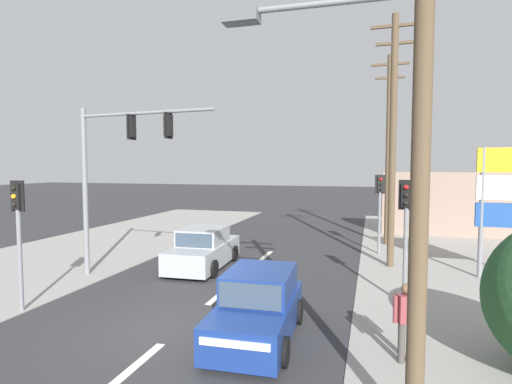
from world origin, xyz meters
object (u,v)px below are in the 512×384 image
hatchback_receding_far (258,307)px  shopping_plaza_sign (510,194)px  pedestal_signal_left_kerb (18,223)px  utility_pole_background_right (388,146)px  utility_pole_foreground_right (410,111)px  pedestrian_at_kerb (406,318)px  pedestal_signal_far_median (380,200)px  pedestal_signal_right_kerb (406,221)px  traffic_signal_mast (113,160)px  sedan_kerbside_parked (204,249)px  utility_pole_midground_right (393,136)px

hatchback_receding_far → shopping_plaza_sign: bearing=44.5°
pedestal_signal_left_kerb → hatchback_receding_far: (6.62, 0.22, -1.71)m
utility_pole_background_right → shopping_plaza_sign: (3.79, -5.36, -1.93)m
utility_pole_foreground_right → pedestrian_at_kerb: 4.44m
pedestal_signal_far_median → pedestrian_at_kerb: 10.34m
pedestrian_at_kerb → pedestal_signal_right_kerb: bearing=86.2°
pedestal_signal_right_kerb → pedestal_signal_far_median: bearing=95.0°
utility_pole_background_right → traffic_signal_mast: 12.97m
pedestal_signal_right_kerb → pedestal_signal_far_median: same height
pedestal_signal_left_kerb → pedestal_signal_far_median: (9.43, 10.10, 0.00)m
pedestal_signal_right_kerb → shopping_plaza_sign: size_ratio=0.77×
pedestal_signal_right_kerb → hatchback_receding_far: size_ratio=0.96×
utility_pole_background_right → pedestal_signal_left_kerb: size_ratio=2.63×
traffic_signal_mast → shopping_plaza_sign: size_ratio=1.30×
utility_pole_background_right → pedestrian_at_kerb: utility_pole_background_right is taller
utility_pole_background_right → sedan_kerbside_parked: utility_pole_background_right is taller
pedestal_signal_far_median → hatchback_receding_far: bearing=-105.9°
utility_pole_midground_right → hatchback_receding_far: utility_pole_midground_right is taller
shopping_plaza_sign → pedestal_signal_left_kerb: bearing=-152.5°
utility_pole_foreground_right → hatchback_receding_far: bearing=137.9°
utility_pole_background_right → pedestal_signal_far_median: utility_pole_background_right is taller
pedestal_signal_far_median → hatchback_receding_far: pedestal_signal_far_median is taller
pedestal_signal_left_kerb → pedestal_signal_right_kerb: bearing=18.8°
pedestal_signal_far_median → pedestrian_at_kerb: size_ratio=2.18×
utility_pole_background_right → hatchback_receding_far: 13.33m
pedestal_signal_right_kerb → pedestal_signal_left_kerb: size_ratio=1.00×
shopping_plaza_sign → hatchback_receding_far: shopping_plaza_sign is taller
traffic_signal_mast → pedestrian_at_kerb: 10.49m
sedan_kerbside_parked → pedestal_signal_left_kerb: bearing=-116.4°
utility_pole_foreground_right → pedestal_signal_right_kerb: size_ratio=2.45×
utility_pole_foreground_right → shopping_plaza_sign: bearing=67.0°
utility_pole_midground_right → pedestal_signal_left_kerb: bearing=-141.3°
hatchback_receding_far → pedestrian_at_kerb: 3.19m
pedestal_signal_far_median → sedan_kerbside_parked: 8.08m
pedestal_signal_left_kerb → hatchback_receding_far: size_ratio=0.96×
utility_pole_foreground_right → pedestal_signal_right_kerb: 6.30m
shopping_plaza_sign → pedestrian_at_kerb: size_ratio=2.82×
utility_pole_foreground_right → pedestal_signal_right_kerb: utility_pole_foreground_right is taller
traffic_signal_mast → pedestal_signal_right_kerb: traffic_signal_mast is taller
pedestal_signal_right_kerb → pedestrian_at_kerb: bearing=-93.8°
traffic_signal_mast → pedestal_signal_right_kerb: size_ratio=1.69×
pedestal_signal_left_kerb → pedestrian_at_kerb: pedestal_signal_left_kerb is taller
utility_pole_midground_right → traffic_signal_mast: 10.35m
utility_pole_foreground_right → traffic_signal_mast: utility_pole_foreground_right is taller
sedan_kerbside_parked → utility_pole_background_right: bearing=43.9°
pedestal_signal_right_kerb → shopping_plaza_sign: (3.61, 3.69, 0.57)m
shopping_plaza_sign → sedan_kerbside_parked: shopping_plaza_sign is taller
utility_pole_midground_right → pedestrian_at_kerb: utility_pole_midground_right is taller
hatchback_receding_far → utility_pole_background_right: bearing=75.3°
hatchback_receding_far → sedan_kerbside_parked: (-3.77, 5.51, 0.00)m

